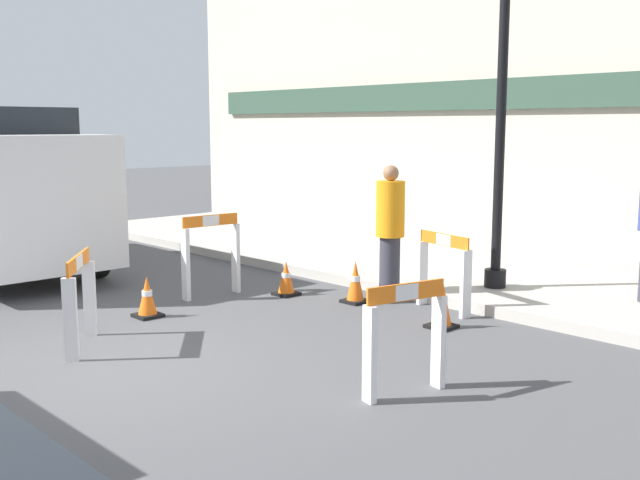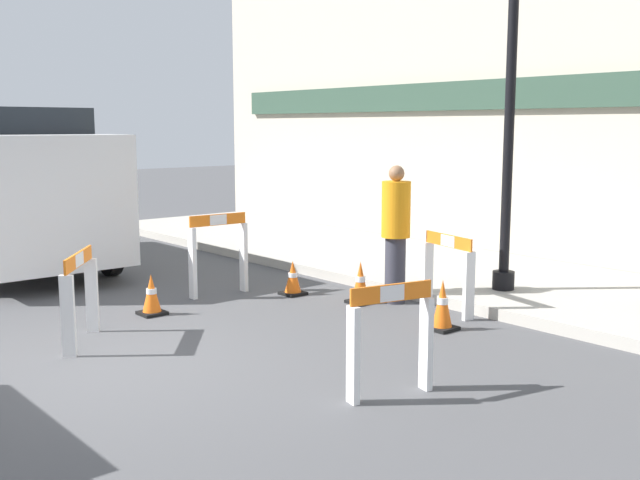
# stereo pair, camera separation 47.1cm
# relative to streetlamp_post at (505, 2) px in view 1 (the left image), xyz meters

# --- Properties ---
(ground_plane) EXTENTS (60.00, 60.00, 0.00)m
(ground_plane) POSITION_rel_streetlamp_post_xyz_m (-0.84, -5.45, -3.83)
(ground_plane) COLOR #4C4C4F
(sidewalk_slab) EXTENTS (18.00, 3.33, 0.14)m
(sidewalk_slab) POSITION_rel_streetlamp_post_xyz_m (-0.84, 0.72, -3.75)
(sidewalk_slab) COLOR #ADA89E
(sidewalk_slab) RESTS_ON ground_plane
(storefront_facade) EXTENTS (18.00, 0.22, 5.50)m
(storefront_facade) POSITION_rel_streetlamp_post_xyz_m (-0.84, 2.46, -1.07)
(storefront_facade) COLOR #BCB29E
(storefront_facade) RESTS_ON ground_plane
(streetlamp_post) EXTENTS (0.44, 0.44, 5.78)m
(streetlamp_post) POSITION_rel_streetlamp_post_xyz_m (0.00, 0.00, 0.00)
(streetlamp_post) COLOR black
(streetlamp_post) RESTS_ON sidewalk_slab
(barricade_0) EXTENTS (0.18, 0.85, 1.11)m
(barricade_0) POSITION_rel_streetlamp_post_xyz_m (-2.68, -2.69, -3.23)
(barricade_0) COLOR white
(barricade_0) RESTS_ON ground_plane
(barricade_1) EXTENTS (0.85, 0.71, 0.98)m
(barricade_1) POSITION_rel_streetlamp_post_xyz_m (-1.67, -5.06, -3.28)
(barricade_1) COLOR white
(barricade_1) RESTS_ON ground_plane
(barricade_2) EXTENTS (0.31, 0.80, 0.97)m
(barricade_2) POSITION_rel_streetlamp_post_xyz_m (1.53, -3.70, -3.30)
(barricade_2) COLOR white
(barricade_2) RESTS_ON ground_plane
(barricade_3) EXTENTS (0.89, 0.32, 0.97)m
(barricade_3) POSITION_rel_streetlamp_post_xyz_m (-0.03, -1.10, -3.30)
(barricade_3) COLOR white
(barricade_3) RESTS_ON ground_plane
(traffic_cone_0) EXTENTS (0.30, 0.30, 0.47)m
(traffic_cone_0) POSITION_rel_streetlamp_post_xyz_m (-2.03, -1.93, -3.60)
(traffic_cone_0) COLOR black
(traffic_cone_0) RESTS_ON ground_plane
(traffic_cone_1) EXTENTS (0.30, 0.30, 0.58)m
(traffic_cone_1) POSITION_rel_streetlamp_post_xyz_m (0.45, -1.75, -3.55)
(traffic_cone_1) COLOR black
(traffic_cone_1) RESTS_ON ground_plane
(traffic_cone_2) EXTENTS (0.30, 0.30, 0.50)m
(traffic_cone_2) POSITION_rel_streetlamp_post_xyz_m (-2.30, -3.91, -3.59)
(traffic_cone_2) COLOR black
(traffic_cone_2) RESTS_ON ground_plane
(traffic_cone_3) EXTENTS (0.30, 0.30, 0.55)m
(traffic_cone_3) POSITION_rel_streetlamp_post_xyz_m (-1.08, -1.57, -3.56)
(traffic_cone_3) COLOR black
(traffic_cone_3) RESTS_ON ground_plane
(person_worker) EXTENTS (0.41, 0.41, 1.78)m
(person_worker) POSITION_rel_streetlamp_post_xyz_m (-0.82, -1.20, -2.87)
(person_worker) COLOR #33333D
(person_worker) RESTS_ON ground_plane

